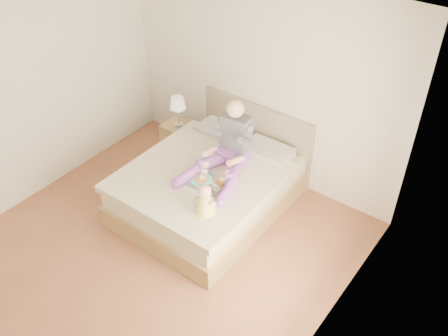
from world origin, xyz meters
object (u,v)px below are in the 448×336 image
Objects in this scene: adult at (228,149)px; tray at (207,182)px; nightstand at (180,141)px; baby at (205,201)px; bed at (212,184)px.

adult is 0.48m from tray.
nightstand is at bearing 154.42° from adult.
nightstand is at bearing 138.80° from baby.
baby reaches higher than tray.
baby is at bearing -56.18° from bed.
tray reaches higher than nightstand.
bed is 4.99× the size of tray.
adult is at bearing -20.96° from nightstand.
nightstand is at bearing 141.60° from tray.
nightstand is (-1.00, 0.55, -0.05)m from bed.
tray is at bearing -94.19° from adult.
adult reaches higher than bed.
adult is (1.16, -0.42, 0.59)m from nightstand.
tray is (0.17, -0.29, 0.32)m from bed.
bed is at bearing 117.81° from tray.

